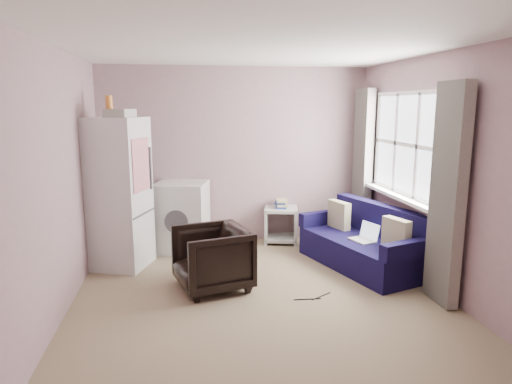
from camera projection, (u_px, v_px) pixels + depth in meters
room at (262, 178)px, 4.50m from camera, size 3.84×4.24×2.54m
armchair at (212, 255)px, 4.90m from camera, size 0.85×0.88×0.75m
fridge at (119, 192)px, 5.50m from camera, size 0.80×0.80×2.07m
washing_machine at (182, 215)px, 6.23m from camera, size 0.79×0.79×0.94m
side_table at (281, 222)px, 6.61m from camera, size 0.56×0.56×0.63m
sofa at (365, 244)px, 5.61m from camera, size 1.25×1.84×0.75m
window_dressing at (397, 178)px, 5.47m from camera, size 0.17×2.62×2.18m
floor_cables at (314, 298)px, 4.71m from camera, size 0.43×0.16×0.01m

